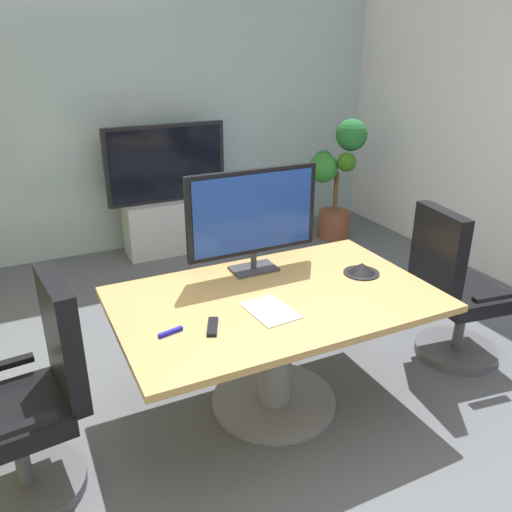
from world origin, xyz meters
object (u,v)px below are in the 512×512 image
at_px(conference_table, 275,327).
at_px(conference_phone, 362,269).
at_px(wall_display_unit, 169,211).
at_px(office_chair_left, 35,409).
at_px(office_chair_right, 453,298).
at_px(potted_plant, 337,174).
at_px(tv_monitor, 253,215).
at_px(remote_control, 213,327).

bearing_deg(conference_table, conference_phone, 3.47).
bearing_deg(wall_display_unit, office_chair_left, -118.78).
height_order(office_chair_left, office_chair_right, same).
bearing_deg(potted_plant, wall_display_unit, 167.45).
distance_m(office_chair_left, tv_monitor, 1.56).
relative_size(office_chair_left, conference_phone, 4.95).
relative_size(conference_table, potted_plant, 1.37).
distance_m(wall_display_unit, conference_phone, 2.67).
height_order(conference_table, tv_monitor, tv_monitor).
relative_size(conference_table, office_chair_left, 1.63).
distance_m(conference_table, office_chair_left, 1.32).
relative_size(office_chair_left, potted_plant, 0.84).
height_order(conference_table, potted_plant, potted_plant).
relative_size(wall_display_unit, remote_control, 7.71).
relative_size(office_chair_right, potted_plant, 0.84).
relative_size(conference_table, conference_phone, 8.10).
xyz_separation_m(conference_phone, remote_control, (-1.06, -0.21, -0.02)).
distance_m(office_chair_right, potted_plant, 2.43).
bearing_deg(office_chair_left, wall_display_unit, 145.01).
relative_size(office_chair_right, tv_monitor, 1.30).
bearing_deg(conference_table, remote_control, -158.97).
relative_size(tv_monitor, conference_phone, 3.82).
relative_size(conference_table, wall_display_unit, 1.36).
relative_size(tv_monitor, remote_control, 4.94).
xyz_separation_m(potted_plant, conference_phone, (-1.32, -2.22, 0.04)).
distance_m(office_chair_left, conference_phone, 1.96).
bearing_deg(conference_table, wall_display_unit, 86.14).
bearing_deg(office_chair_left, remote_control, 76.64).
height_order(conference_table, office_chair_right, office_chair_right).
bearing_deg(wall_display_unit, conference_phone, -80.45).
height_order(conference_table, remote_control, remote_control).
xyz_separation_m(conference_table, potted_plant, (1.94, 2.26, 0.19)).
height_order(wall_display_unit, conference_phone, wall_display_unit).
height_order(office_chair_right, remote_control, office_chair_right).
bearing_deg(office_chair_left, conference_table, 86.54).
bearing_deg(remote_control, conference_table, 45.77).
bearing_deg(remote_control, office_chair_left, -162.42).
bearing_deg(wall_display_unit, conference_table, -93.86).
bearing_deg(office_chair_right, potted_plant, -6.98).
height_order(office_chair_left, tv_monitor, tv_monitor).
bearing_deg(office_chair_right, tv_monitor, 77.99).
bearing_deg(remote_control, potted_plant, 70.27).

